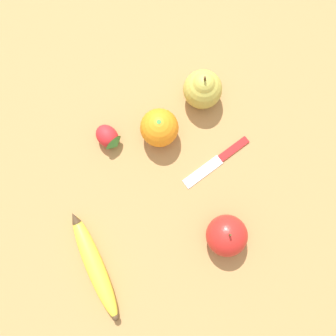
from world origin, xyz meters
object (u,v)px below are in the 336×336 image
pear (203,89)px  banana (94,265)px  paring_knife (219,160)px  apple (227,236)px  strawberry (109,138)px  orange (159,128)px

pear → banana: bearing=-32.6°
pear → paring_knife: pear is taller
banana → apple: apple is taller
strawberry → apple: 0.32m
apple → strawberry: bearing=-131.6°
pear → orange: bearing=-48.6°
strawberry → orange: bearing=54.6°
pear → paring_knife: bearing=12.6°
apple → paring_knife: apple is taller
banana → strawberry: 0.26m
apple → paring_knife: bearing=-178.7°
banana → pear: size_ratio=2.14×
orange → apple: size_ratio=0.92×
paring_knife → strawberry: bearing=42.6°
strawberry → paring_knife: strawberry is taller
orange → strawberry: (0.01, -0.11, -0.02)m
banana → paring_knife: size_ratio=1.48×
apple → paring_knife: (-0.16, -0.00, -0.03)m
banana → strawberry: size_ratio=3.07×
banana → apple: bearing=-102.1°
pear → apple: bearing=6.7°
strawberry → paring_knife: bearing=35.7°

